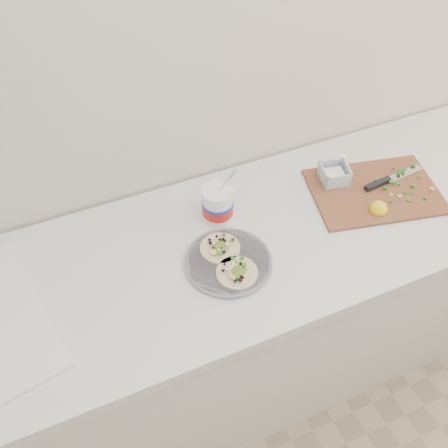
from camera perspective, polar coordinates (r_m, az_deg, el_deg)
name	(u,v)px	position (r m, az deg, el deg)	size (l,w,h in m)	color
counter	(234,317)	(1.90, 1.17, -10.64)	(2.44, 0.66, 0.90)	silver
taco_plate	(228,260)	(1.46, 0.49, -4.12)	(0.26, 0.26, 0.04)	slate
tub	(219,202)	(1.55, -0.62, 2.50)	(0.10, 0.10, 0.22)	white
cutboard	(372,187)	(1.75, 16.61, 4.05)	(0.47, 0.38, 0.07)	brown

